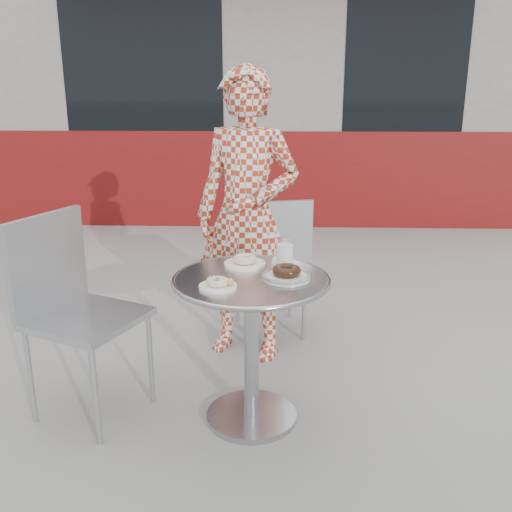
{
  "coord_description": "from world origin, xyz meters",
  "views": [
    {
      "loc": [
        0.13,
        -2.32,
        1.5
      ],
      "look_at": [
        0.05,
        0.07,
        0.76
      ],
      "focal_mm": 40.0,
      "sensor_mm": 36.0,
      "label": 1
    }
  ],
  "objects_px": {
    "milk_cup": "(285,255)",
    "plate_checker": "(286,274)",
    "chair_left": "(89,356)",
    "seated_person": "(247,217)",
    "bistro_table": "(251,314)",
    "chair_far": "(270,291)",
    "plate_near": "(219,284)",
    "plate_far": "(245,262)"
  },
  "relations": [
    {
      "from": "seated_person",
      "to": "plate_far",
      "type": "relative_size",
      "value": 8.39
    },
    {
      "from": "chair_left",
      "to": "milk_cup",
      "type": "xyz_separation_m",
      "value": [
        0.9,
        0.1,
        0.47
      ]
    },
    {
      "from": "chair_far",
      "to": "plate_checker",
      "type": "relative_size",
      "value": 4.08
    },
    {
      "from": "plate_near",
      "to": "plate_checker",
      "type": "xyz_separation_m",
      "value": [
        0.28,
        0.12,
        0.0
      ]
    },
    {
      "from": "plate_far",
      "to": "milk_cup",
      "type": "xyz_separation_m",
      "value": [
        0.18,
        -0.03,
        0.04
      ]
    },
    {
      "from": "chair_left",
      "to": "seated_person",
      "type": "relative_size",
      "value": 0.59
    },
    {
      "from": "plate_checker",
      "to": "milk_cup",
      "type": "xyz_separation_m",
      "value": [
        -0.01,
        0.14,
        0.04
      ]
    },
    {
      "from": "chair_far",
      "to": "plate_near",
      "type": "bearing_deg",
      "value": 67.55
    },
    {
      "from": "plate_near",
      "to": "chair_far",
      "type": "bearing_deg",
      "value": 79.68
    },
    {
      "from": "plate_far",
      "to": "bistro_table",
      "type": "bearing_deg",
      "value": -77.99
    },
    {
      "from": "bistro_table",
      "to": "chair_far",
      "type": "bearing_deg",
      "value": 85.74
    },
    {
      "from": "bistro_table",
      "to": "plate_far",
      "type": "distance_m",
      "value": 0.25
    },
    {
      "from": "plate_near",
      "to": "plate_checker",
      "type": "distance_m",
      "value": 0.3
    },
    {
      "from": "chair_far",
      "to": "milk_cup",
      "type": "bearing_deg",
      "value": 82.88
    },
    {
      "from": "chair_left",
      "to": "seated_person",
      "type": "xyz_separation_m",
      "value": [
        0.7,
        0.65,
        0.5
      ]
    },
    {
      "from": "bistro_table",
      "to": "plate_far",
      "type": "relative_size",
      "value": 3.67
    },
    {
      "from": "plate_far",
      "to": "chair_far",
      "type": "bearing_deg",
      "value": 82.34
    },
    {
      "from": "plate_near",
      "to": "milk_cup",
      "type": "bearing_deg",
      "value": 44.25
    },
    {
      "from": "chair_far",
      "to": "chair_left",
      "type": "bearing_deg",
      "value": 36.24
    },
    {
      "from": "bistro_table",
      "to": "plate_near",
      "type": "distance_m",
      "value": 0.26
    },
    {
      "from": "bistro_table",
      "to": "chair_far",
      "type": "height_order",
      "value": "chair_far"
    },
    {
      "from": "milk_cup",
      "to": "seated_person",
      "type": "bearing_deg",
      "value": 109.47
    },
    {
      "from": "chair_left",
      "to": "plate_far",
      "type": "xyz_separation_m",
      "value": [
        0.72,
        0.13,
        0.42
      ]
    },
    {
      "from": "chair_left",
      "to": "plate_checker",
      "type": "height_order",
      "value": "chair_left"
    },
    {
      "from": "milk_cup",
      "to": "plate_checker",
      "type": "bearing_deg",
      "value": -87.56
    },
    {
      "from": "plate_near",
      "to": "milk_cup",
      "type": "xyz_separation_m",
      "value": [
        0.27,
        0.27,
        0.04
      ]
    },
    {
      "from": "plate_far",
      "to": "plate_near",
      "type": "bearing_deg",
      "value": -107.29
    },
    {
      "from": "chair_far",
      "to": "seated_person",
      "type": "height_order",
      "value": "seated_person"
    },
    {
      "from": "chair_far",
      "to": "milk_cup",
      "type": "relative_size",
      "value": 6.6
    },
    {
      "from": "bistro_table",
      "to": "plate_near",
      "type": "relative_size",
      "value": 4.45
    },
    {
      "from": "plate_checker",
      "to": "milk_cup",
      "type": "height_order",
      "value": "milk_cup"
    },
    {
      "from": "chair_left",
      "to": "milk_cup",
      "type": "bearing_deg",
      "value": -59.31
    },
    {
      "from": "plate_far",
      "to": "plate_checker",
      "type": "bearing_deg",
      "value": -42.27
    },
    {
      "from": "seated_person",
      "to": "chair_left",
      "type": "bearing_deg",
      "value": -117.83
    },
    {
      "from": "plate_near",
      "to": "plate_checker",
      "type": "relative_size",
      "value": 0.74
    },
    {
      "from": "seated_person",
      "to": "plate_near",
      "type": "height_order",
      "value": "seated_person"
    },
    {
      "from": "chair_far",
      "to": "plate_checker",
      "type": "height_order",
      "value": "chair_far"
    },
    {
      "from": "plate_checker",
      "to": "plate_far",
      "type": "bearing_deg",
      "value": 137.73
    },
    {
      "from": "plate_near",
      "to": "milk_cup",
      "type": "height_order",
      "value": "milk_cup"
    },
    {
      "from": "chair_far",
      "to": "chair_left",
      "type": "height_order",
      "value": "chair_left"
    },
    {
      "from": "chair_left",
      "to": "plate_checker",
      "type": "bearing_deg",
      "value": -68.24
    },
    {
      "from": "chair_left",
      "to": "plate_checker",
      "type": "relative_size",
      "value": 4.42
    }
  ]
}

